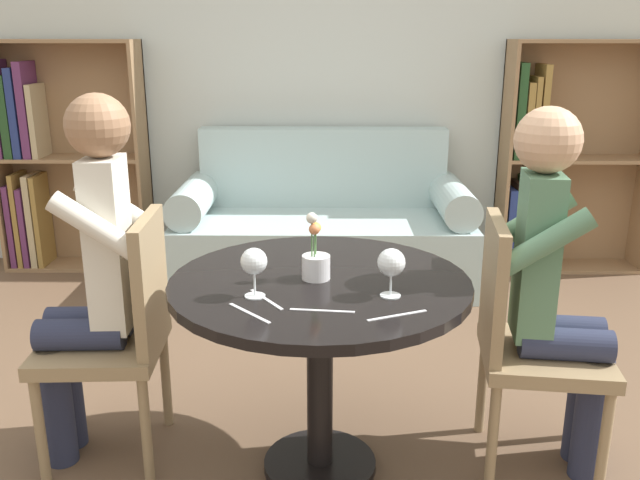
{
  "coord_description": "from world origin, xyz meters",
  "views": [
    {
      "loc": [
        0.02,
        -2.09,
        1.49
      ],
      "look_at": [
        0.0,
        0.05,
        0.84
      ],
      "focal_mm": 38.0,
      "sensor_mm": 36.0,
      "label": 1
    }
  ],
  "objects_px": {
    "chair_right": "(525,336)",
    "wine_glass_right": "(391,264)",
    "chair_left": "(121,328)",
    "flower_vase": "(316,260)",
    "couch": "(323,232)",
    "wine_glass_left": "(254,263)",
    "bookshelf_right": "(552,169)",
    "bookshelf_left": "(53,159)",
    "person_left": "(90,273)",
    "person_right": "(556,285)"
  },
  "relations": [
    {
      "from": "couch",
      "to": "bookshelf_left",
      "type": "distance_m",
      "value": 1.82
    },
    {
      "from": "chair_right",
      "to": "wine_glass_right",
      "type": "bearing_deg",
      "value": 119.2
    },
    {
      "from": "person_left",
      "to": "flower_vase",
      "type": "bearing_deg",
      "value": 81.38
    },
    {
      "from": "couch",
      "to": "bookshelf_right",
      "type": "distance_m",
      "value": 1.54
    },
    {
      "from": "bookshelf_left",
      "to": "flower_vase",
      "type": "bearing_deg",
      "value": -52.01
    },
    {
      "from": "couch",
      "to": "bookshelf_right",
      "type": "height_order",
      "value": "bookshelf_right"
    },
    {
      "from": "person_left",
      "to": "flower_vase",
      "type": "height_order",
      "value": "person_left"
    },
    {
      "from": "chair_right",
      "to": "person_left",
      "type": "relative_size",
      "value": 0.69
    },
    {
      "from": "chair_left",
      "to": "person_right",
      "type": "distance_m",
      "value": 1.51
    },
    {
      "from": "bookshelf_left",
      "to": "wine_glass_right",
      "type": "distance_m",
      "value": 3.09
    },
    {
      "from": "chair_left",
      "to": "flower_vase",
      "type": "xyz_separation_m",
      "value": [
        0.69,
        -0.09,
        0.29
      ]
    },
    {
      "from": "person_left",
      "to": "bookshelf_left",
      "type": "bearing_deg",
      "value": -158.05
    },
    {
      "from": "couch",
      "to": "wine_glass_left",
      "type": "relative_size",
      "value": 11.54
    },
    {
      "from": "bookshelf_left",
      "to": "wine_glass_left",
      "type": "xyz_separation_m",
      "value": [
        1.55,
        -2.38,
        0.11
      ]
    },
    {
      "from": "person_left",
      "to": "wine_glass_right",
      "type": "relative_size",
      "value": 8.61
    },
    {
      "from": "wine_glass_left",
      "to": "bookshelf_right",
      "type": "bearing_deg",
      "value": 54.92
    },
    {
      "from": "chair_right",
      "to": "wine_glass_left",
      "type": "height_order",
      "value": "chair_right"
    },
    {
      "from": "couch",
      "to": "chair_right",
      "type": "xyz_separation_m",
      "value": [
        0.71,
        -1.91,
        0.18
      ]
    },
    {
      "from": "couch",
      "to": "wine_glass_left",
      "type": "bearing_deg",
      "value": -95.34
    },
    {
      "from": "bookshelf_right",
      "to": "person_right",
      "type": "relative_size",
      "value": 1.15
    },
    {
      "from": "bookshelf_right",
      "to": "flower_vase",
      "type": "xyz_separation_m",
      "value": [
        -1.49,
        -2.22,
        0.12
      ]
    },
    {
      "from": "bookshelf_left",
      "to": "wine_glass_right",
      "type": "xyz_separation_m",
      "value": [
        1.97,
        -2.38,
        0.1
      ]
    },
    {
      "from": "chair_left",
      "to": "flower_vase",
      "type": "relative_size",
      "value": 3.97
    },
    {
      "from": "wine_glass_right",
      "to": "person_left",
      "type": "bearing_deg",
      "value": 166.65
    },
    {
      "from": "bookshelf_left",
      "to": "chair_right",
      "type": "height_order",
      "value": "bookshelf_left"
    },
    {
      "from": "bookshelf_left",
      "to": "person_right",
      "type": "xyz_separation_m",
      "value": [
        2.54,
        -2.19,
        -0.03
      ]
    },
    {
      "from": "person_left",
      "to": "flower_vase",
      "type": "distance_m",
      "value": 0.78
    },
    {
      "from": "couch",
      "to": "person_right",
      "type": "relative_size",
      "value": 1.4
    },
    {
      "from": "couch",
      "to": "bookshelf_right",
      "type": "xyz_separation_m",
      "value": [
        1.48,
        0.27,
        0.35
      ]
    },
    {
      "from": "bookshelf_right",
      "to": "person_left",
      "type": "distance_m",
      "value": 3.11
    },
    {
      "from": "person_left",
      "to": "wine_glass_left",
      "type": "distance_m",
      "value": 0.65
    },
    {
      "from": "bookshelf_right",
      "to": "wine_glass_left",
      "type": "xyz_separation_m",
      "value": [
        -1.67,
        -2.38,
        0.17
      ]
    },
    {
      "from": "flower_vase",
      "to": "bookshelf_right",
      "type": "bearing_deg",
      "value": 56.17
    },
    {
      "from": "flower_vase",
      "to": "bookshelf_left",
      "type": "bearing_deg",
      "value": 127.99
    },
    {
      "from": "chair_left",
      "to": "wine_glass_left",
      "type": "height_order",
      "value": "chair_left"
    },
    {
      "from": "chair_left",
      "to": "chair_right",
      "type": "xyz_separation_m",
      "value": [
        1.41,
        -0.05,
        0.0
      ]
    },
    {
      "from": "wine_glass_left",
      "to": "couch",
      "type": "bearing_deg",
      "value": 84.66
    },
    {
      "from": "chair_left",
      "to": "person_left",
      "type": "bearing_deg",
      "value": -88.4
    },
    {
      "from": "couch",
      "to": "chair_right",
      "type": "bearing_deg",
      "value": -69.7
    },
    {
      "from": "bookshelf_left",
      "to": "chair_left",
      "type": "bearing_deg",
      "value": -63.87
    },
    {
      "from": "couch",
      "to": "bookshelf_right",
      "type": "relative_size",
      "value": 1.23
    },
    {
      "from": "person_right",
      "to": "flower_vase",
      "type": "relative_size",
      "value": 5.64
    },
    {
      "from": "person_left",
      "to": "wine_glass_left",
      "type": "xyz_separation_m",
      "value": [
        0.59,
        -0.25,
        0.12
      ]
    },
    {
      "from": "bookshelf_left",
      "to": "wine_glass_left",
      "type": "distance_m",
      "value": 2.85
    },
    {
      "from": "wine_glass_left",
      "to": "chair_right",
      "type": "bearing_deg",
      "value": 12.94
    },
    {
      "from": "person_right",
      "to": "flower_vase",
      "type": "xyz_separation_m",
      "value": [
        -0.8,
        -0.03,
        0.09
      ]
    },
    {
      "from": "person_left",
      "to": "couch",
      "type": "bearing_deg",
      "value": 154.82
    },
    {
      "from": "chair_right",
      "to": "wine_glass_right",
      "type": "height_order",
      "value": "chair_right"
    },
    {
      "from": "wine_glass_right",
      "to": "flower_vase",
      "type": "distance_m",
      "value": 0.28
    },
    {
      "from": "person_left",
      "to": "person_right",
      "type": "height_order",
      "value": "person_left"
    }
  ]
}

